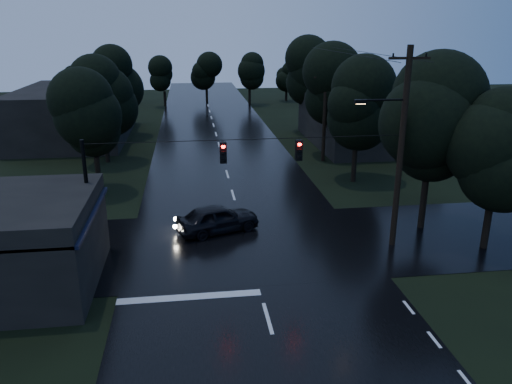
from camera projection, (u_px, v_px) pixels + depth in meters
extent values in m
cube|color=black|center=(223.00, 158.00, 42.89)|extent=(12.00, 120.00, 0.02)
cube|color=black|center=(247.00, 244.00, 25.96)|extent=(60.00, 9.00, 0.02)
cube|color=black|center=(18.00, 217.00, 20.87)|extent=(6.00, 7.00, 0.12)
cube|color=black|center=(92.00, 214.00, 21.25)|extent=(0.30, 7.00, 0.15)
cylinder|color=black|center=(77.00, 284.00, 18.94)|extent=(0.10, 0.10, 3.00)
cylinder|color=black|center=(102.00, 225.00, 24.58)|extent=(0.10, 0.10, 3.00)
cube|color=#FFC666|center=(86.00, 243.00, 20.05)|extent=(0.06, 1.60, 0.50)
cube|color=#FFC666|center=(97.00, 219.00, 22.59)|extent=(0.06, 1.20, 0.50)
cube|color=black|center=(365.00, 121.00, 47.71)|extent=(10.00, 14.00, 4.40)
cube|color=black|center=(75.00, 114.00, 49.73)|extent=(10.00, 16.00, 5.00)
cylinder|color=black|center=(401.00, 151.00, 24.39)|extent=(0.30, 0.30, 10.00)
cube|color=black|center=(410.00, 58.00, 22.99)|extent=(2.00, 0.12, 0.12)
cylinder|color=black|center=(383.00, 100.00, 23.46)|extent=(2.20, 0.10, 0.10)
cube|color=black|center=(361.00, 101.00, 23.33)|extent=(0.60, 0.25, 0.18)
cube|color=#FFB266|center=(361.00, 104.00, 23.36)|extent=(0.45, 0.18, 0.03)
cylinder|color=black|center=(325.00, 116.00, 40.86)|extent=(0.30, 0.30, 7.50)
cube|color=black|center=(326.00, 77.00, 39.87)|extent=(2.00, 0.12, 0.12)
cylinder|color=black|center=(89.00, 203.00, 23.13)|extent=(0.18, 0.18, 6.00)
cylinder|color=black|center=(249.00, 139.00, 23.19)|extent=(15.00, 0.03, 0.03)
cube|color=black|center=(223.00, 153.00, 23.23)|extent=(0.32, 0.25, 1.00)
sphere|color=#FF0C07|center=(223.00, 153.00, 23.08)|extent=(0.18, 0.18, 0.18)
cube|color=black|center=(299.00, 150.00, 23.68)|extent=(0.32, 0.25, 1.00)
sphere|color=#FF0C07|center=(300.00, 151.00, 23.54)|extent=(0.18, 0.18, 0.18)
cylinder|color=black|center=(423.00, 204.00, 27.72)|extent=(0.36, 0.36, 2.80)
sphere|color=black|center=(430.00, 144.00, 26.64)|extent=(4.48, 4.48, 4.48)
sphere|color=black|center=(432.00, 122.00, 26.26)|extent=(4.48, 4.48, 4.48)
sphere|color=black|center=(435.00, 99.00, 25.88)|extent=(4.48, 4.48, 4.48)
cylinder|color=black|center=(487.00, 225.00, 25.21)|extent=(0.36, 0.36, 2.45)
sphere|color=black|center=(496.00, 169.00, 24.27)|extent=(3.92, 3.92, 3.92)
sphere|color=black|center=(499.00, 148.00, 23.93)|extent=(3.92, 3.92, 3.92)
sphere|color=black|center=(502.00, 126.00, 23.60)|extent=(3.92, 3.92, 3.92)
cylinder|color=black|center=(98.00, 174.00, 33.84)|extent=(0.36, 0.36, 2.45)
sphere|color=black|center=(94.00, 131.00, 32.90)|extent=(3.92, 3.92, 3.92)
sphere|color=black|center=(92.00, 115.00, 32.57)|extent=(3.92, 3.92, 3.92)
sphere|color=black|center=(90.00, 99.00, 32.23)|extent=(3.92, 3.92, 3.92)
cylinder|color=black|center=(107.00, 147.00, 41.26)|extent=(0.36, 0.36, 2.62)
sphere|color=black|center=(103.00, 108.00, 40.25)|extent=(4.20, 4.20, 4.20)
sphere|color=black|center=(101.00, 94.00, 39.89)|extent=(4.20, 4.20, 4.20)
sphere|color=black|center=(100.00, 80.00, 39.54)|extent=(4.20, 4.20, 4.20)
cylinder|color=black|center=(115.00, 123.00, 50.56)|extent=(0.36, 0.36, 2.80)
sphere|color=black|center=(112.00, 90.00, 49.48)|extent=(4.48, 4.48, 4.48)
sphere|color=black|center=(111.00, 77.00, 49.10)|extent=(4.48, 4.48, 4.48)
sphere|color=black|center=(110.00, 65.00, 48.72)|extent=(4.48, 4.48, 4.48)
cylinder|color=black|center=(354.00, 164.00, 36.08)|extent=(0.36, 0.36, 2.62)
sphere|color=black|center=(357.00, 120.00, 35.07)|extent=(4.20, 4.20, 4.20)
sphere|color=black|center=(358.00, 104.00, 34.72)|extent=(4.20, 4.20, 4.20)
sphere|color=black|center=(359.00, 88.00, 34.36)|extent=(4.20, 4.20, 4.20)
cylinder|color=black|center=(332.00, 139.00, 43.65)|extent=(0.36, 0.36, 2.80)
sphere|color=black|center=(334.00, 100.00, 42.58)|extent=(4.48, 4.48, 4.48)
sphere|color=black|center=(334.00, 86.00, 42.20)|extent=(4.48, 4.48, 4.48)
sphere|color=black|center=(335.00, 71.00, 41.82)|extent=(4.48, 4.48, 4.48)
cylinder|color=black|center=(311.00, 118.00, 53.10)|extent=(0.36, 0.36, 2.97)
sphere|color=black|center=(313.00, 83.00, 51.96)|extent=(4.76, 4.76, 4.76)
sphere|color=black|center=(313.00, 71.00, 51.55)|extent=(4.76, 4.76, 4.76)
sphere|color=black|center=(314.00, 58.00, 51.15)|extent=(4.76, 4.76, 4.76)
imported|color=black|center=(218.00, 218.00, 27.36)|extent=(4.90, 3.26, 1.55)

